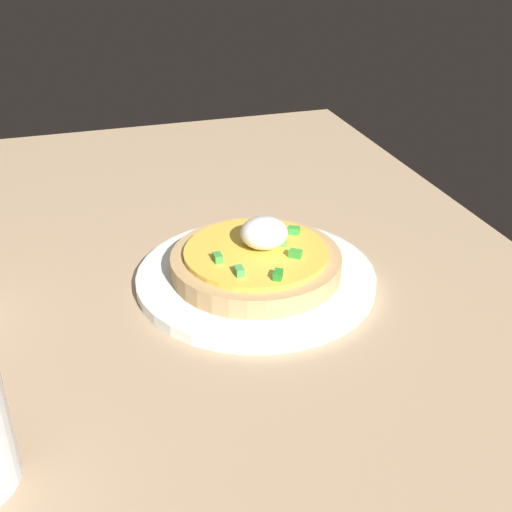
# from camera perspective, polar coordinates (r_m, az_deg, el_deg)

# --- Properties ---
(dining_table) EXTENTS (1.18, 0.74, 0.03)m
(dining_table) POSITION_cam_1_polar(r_m,az_deg,el_deg) (0.70, -3.21, -4.33)
(dining_table) COLOR tan
(dining_table) RESTS_ON ground
(plate) EXTENTS (0.26, 0.26, 0.01)m
(plate) POSITION_cam_1_polar(r_m,az_deg,el_deg) (0.71, 0.00, -1.86)
(plate) COLOR white
(plate) RESTS_ON dining_table
(pizza) EXTENTS (0.18, 0.18, 0.06)m
(pizza) POSITION_cam_1_polar(r_m,az_deg,el_deg) (0.70, 0.07, -0.27)
(pizza) COLOR tan
(pizza) RESTS_ON plate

